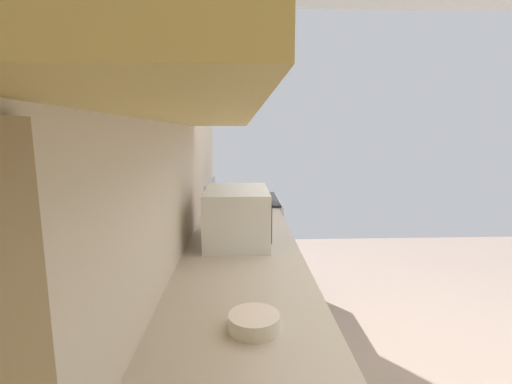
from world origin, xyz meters
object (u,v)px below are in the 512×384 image
object	(u,v)px
oven_range	(244,247)
microwave	(237,215)
kettle	(247,210)
bowl	(254,321)

from	to	relation	value
oven_range	microwave	world-z (taller)	microwave
oven_range	microwave	bearing A→B (deg)	177.98
oven_range	kettle	xyz separation A→B (m)	(-0.75, -0.02, 0.51)
bowl	kettle	xyz separation A→B (m)	(1.40, 0.00, 0.05)
bowl	kettle	world-z (taller)	kettle
microwave	kettle	xyz separation A→B (m)	(0.48, -0.06, -0.07)
oven_range	kettle	size ratio (longest dim) A/B	5.00
microwave	bowl	bearing A→B (deg)	-176.27
microwave	kettle	bearing A→B (deg)	-7.15
oven_range	bowl	xyz separation A→B (m)	(-2.14, -0.02, 0.46)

